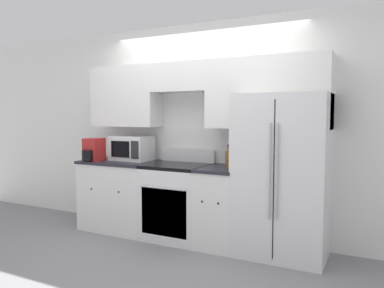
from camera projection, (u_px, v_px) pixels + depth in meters
ground_plane at (179, 249)px, 4.15m from camera, size 12.00×12.00×0.00m
wall_back at (203, 117)px, 4.56m from camera, size 8.00×0.39×2.60m
lower_cabinets_left at (121, 195)px, 4.86m from camera, size 0.96×0.64×0.90m
lower_cabinets_right at (221, 206)px, 4.23m from camera, size 0.44×0.64×0.90m
oven_range at (177, 201)px, 4.49m from camera, size 0.74×0.65×1.06m
refrigerator at (283, 175)px, 3.96m from camera, size 0.93×0.79×1.70m
microwave at (132, 148)px, 4.85m from camera, size 0.51×0.36×0.31m
bottle at (229, 158)px, 4.16m from camera, size 0.08×0.08×0.26m
paper_towel_holder at (93, 151)px, 4.78m from camera, size 0.21×0.30×0.29m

